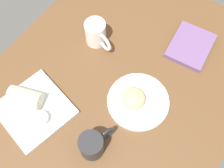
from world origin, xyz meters
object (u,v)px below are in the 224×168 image
(second_mug, at_px, (93,145))
(sauce_cup, at_px, (41,119))
(coffee_mug, at_px, (96,33))
(round_plate, at_px, (138,101))
(scone_pastry, at_px, (134,98))
(breakfast_wrap, at_px, (25,97))
(book_stack, at_px, (191,46))
(square_plate, at_px, (35,110))

(second_mug, bearing_deg, sauce_cup, 97.57)
(coffee_mug, bearing_deg, round_plate, -114.36)
(coffee_mug, bearing_deg, scone_pastry, -117.23)
(breakfast_wrap, distance_m, second_mug, 0.29)
(scone_pastry, bearing_deg, coffee_mug, 62.77)
(round_plate, distance_m, scone_pastry, 0.04)
(scone_pastry, relative_size, breakfast_wrap, 0.77)
(book_stack, height_order, second_mug, second_mug)
(round_plate, xyz_separation_m, sauce_cup, (-0.26, 0.24, 0.02))
(round_plate, bearing_deg, breakfast_wrap, 125.50)
(round_plate, distance_m, breakfast_wrap, 0.40)
(coffee_mug, bearing_deg, book_stack, -59.28)
(square_plate, relative_size, book_stack, 1.13)
(square_plate, xyz_separation_m, second_mug, (0.01, -0.25, 0.04))
(round_plate, height_order, scone_pastry, scone_pastry)
(coffee_mug, bearing_deg, sauce_cup, -173.10)
(second_mug, bearing_deg, square_plate, 93.03)
(scone_pastry, distance_m, breakfast_wrap, 0.38)
(round_plate, height_order, coffee_mug, coffee_mug)
(scone_pastry, bearing_deg, square_plate, 130.67)
(round_plate, relative_size, second_mug, 1.72)
(round_plate, height_order, second_mug, second_mug)
(scone_pastry, height_order, coffee_mug, coffee_mug)
(round_plate, relative_size, scone_pastry, 2.57)
(square_plate, bearing_deg, breakfast_wrap, 74.61)
(round_plate, xyz_separation_m, second_mug, (-0.23, 0.03, 0.04))
(book_stack, bearing_deg, second_mug, 172.47)
(scone_pastry, bearing_deg, second_mug, 175.54)
(coffee_mug, bearing_deg, square_plate, 179.51)
(sauce_cup, bearing_deg, second_mug, -82.43)
(book_stack, bearing_deg, scone_pastry, 170.45)
(breakfast_wrap, height_order, coffee_mug, coffee_mug)
(round_plate, distance_m, sauce_cup, 0.35)
(breakfast_wrap, relative_size, second_mug, 0.87)
(second_mug, bearing_deg, book_stack, -7.53)
(book_stack, relative_size, coffee_mug, 1.50)
(square_plate, distance_m, second_mug, 0.26)
(round_plate, height_order, book_stack, book_stack)
(round_plate, relative_size, breakfast_wrap, 1.97)
(book_stack, bearing_deg, round_plate, 172.69)
(scone_pastry, relative_size, second_mug, 0.67)
(second_mug, bearing_deg, coffee_mug, 35.06)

